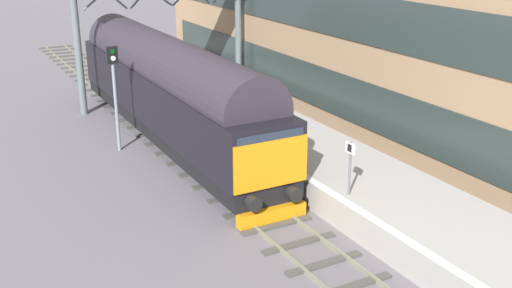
{
  "coord_description": "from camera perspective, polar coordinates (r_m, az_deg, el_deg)",
  "views": [
    {
      "loc": [
        -8.96,
        -20.45,
        9.12
      ],
      "look_at": [
        0.2,
        -3.56,
        2.23
      ],
      "focal_mm": 42.88,
      "sensor_mm": 36.0,
      "label": 1
    }
  ],
  "objects": [
    {
      "name": "station_platform",
      "position": [
        25.5,
        2.9,
        -0.06
      ],
      "size": [
        4.0,
        44.0,
        1.01
      ],
      "color": "#A9A5A1",
      "rests_on": "ground"
    },
    {
      "name": "diesel_locomotive",
      "position": [
        26.93,
        -8.16,
        5.25
      ],
      "size": [
        2.74,
        18.39,
        4.68
      ],
      "color": "black",
      "rests_on": "ground"
    },
    {
      "name": "ground_plane",
      "position": [
        24.12,
        -4.46,
        -2.56
      ],
      "size": [
        140.0,
        140.0,
        0.0
      ],
      "primitive_type": "plane",
      "color": "slate",
      "rests_on": "ground"
    },
    {
      "name": "signal_post_near",
      "position": [
        26.12,
        -13.04,
        5.21
      ],
      "size": [
        0.44,
        0.22,
        4.5
      ],
      "color": "gray",
      "rests_on": "ground"
    },
    {
      "name": "track_main",
      "position": [
        24.1,
        -4.46,
        -2.44
      ],
      "size": [
        2.5,
        60.0,
        0.15
      ],
      "color": "gray",
      "rests_on": "ground"
    },
    {
      "name": "platform_number_sign",
      "position": [
        19.36,
        8.76,
        -1.49
      ],
      "size": [
        0.1,
        0.44,
        1.77
      ],
      "color": "slate",
      "rests_on": "station_platform"
    }
  ]
}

